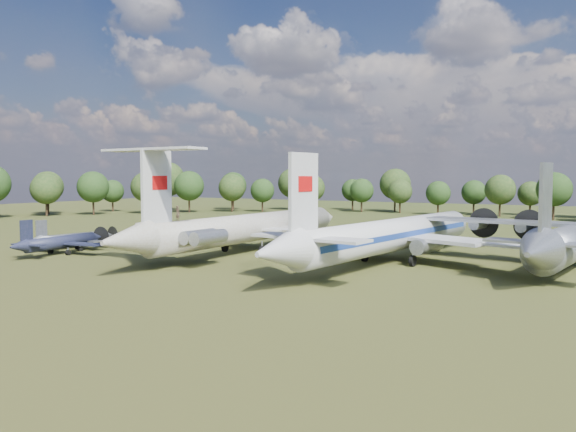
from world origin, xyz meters
The scene contains 7 objects.
ground centered at (0.00, 0.00, 0.00)m, with size 300.00×300.00×0.00m, color #1E3A13.
il62_airliner centered at (-0.30, 1.86, 2.50)m, with size 39.20×50.96×5.00m, color silver, non-canonical shape.
tu104_jet centered at (18.95, 2.06, 2.53)m, with size 37.95×50.60×5.06m, color silver, non-canonical shape.
an12_transport centered at (36.99, 7.51, 2.41)m, with size 32.78×36.64×4.82m, color gray, non-canonical shape.
small_prop_west centered at (-19.93, -12.38, 1.18)m, with size 11.83×16.13×2.37m, color black, non-canonical shape.
small_prop_northwest centered at (-23.34, -7.72, 1.05)m, with size 10.48×14.29×2.10m, color #989A9F, non-canonical shape.
person_on_il62 centered at (-0.67, -12.13, 5.84)m, with size 0.62×0.40×1.69m, color olive.
Camera 1 is at (40.64, -58.98, 9.82)m, focal length 35.00 mm.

